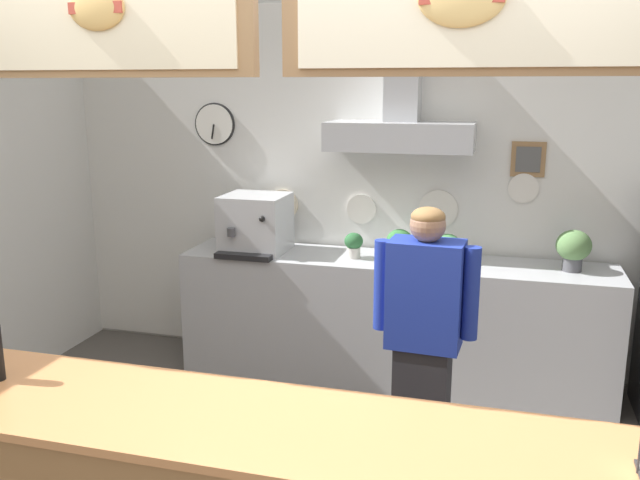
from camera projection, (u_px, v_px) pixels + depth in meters
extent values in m
cube|color=#9E9E99|center=(400.00, 188.00, 5.04)|extent=(5.36, 0.12, 2.73)
cube|color=white|center=(399.00, 190.00, 4.98)|extent=(5.32, 0.01, 2.69)
cylinder|color=black|center=(215.00, 124.00, 5.24)|extent=(0.33, 0.02, 0.33)
cylinder|color=white|center=(214.00, 124.00, 5.23)|extent=(0.31, 0.01, 0.31)
cube|color=black|center=(213.00, 132.00, 5.24)|extent=(0.03, 0.01, 0.11)
cylinder|color=beige|center=(284.00, 204.00, 5.23)|extent=(0.24, 0.02, 0.24)
cylinder|color=white|center=(361.00, 209.00, 5.07)|extent=(0.23, 0.02, 0.23)
cylinder|color=white|center=(438.00, 209.00, 4.91)|extent=(0.28, 0.02, 0.28)
cylinder|color=white|center=(523.00, 188.00, 4.72)|extent=(0.21, 0.02, 0.21)
cube|color=#997047|center=(528.00, 159.00, 4.67)|extent=(0.23, 0.02, 0.24)
cube|color=#555555|center=(528.00, 159.00, 4.66)|extent=(0.17, 0.01, 0.18)
cube|color=#B7BABF|center=(400.00, 137.00, 4.69)|extent=(1.03, 0.41, 0.20)
cube|color=#B7BABF|center=(404.00, 62.00, 4.66)|extent=(0.24, 0.24, 0.81)
cube|color=#9E754C|center=(104.00, 13.00, 2.28)|extent=(1.10, 0.05, 0.43)
cube|color=beige|center=(99.00, 12.00, 2.26)|extent=(0.99, 0.01, 0.38)
ellipsoid|color=#DBAD60|center=(96.00, 8.00, 2.24)|extent=(0.21, 0.04, 0.15)
cube|color=#B74233|center=(95.00, 8.00, 2.23)|extent=(0.20, 0.01, 0.04)
cube|color=olive|center=(462.00, 1.00, 1.97)|extent=(1.10, 0.05, 0.43)
cube|color=#F2E5C6|center=(462.00, 0.00, 1.94)|extent=(0.99, 0.01, 0.38)
cube|color=#CF8550|center=(256.00, 424.00, 2.24)|extent=(4.53, 0.60, 0.03)
cube|color=#B7BABF|center=(392.00, 321.00, 4.86)|extent=(3.06, 0.60, 0.92)
cube|color=#929499|center=(391.00, 358.00, 4.93)|extent=(2.91, 0.55, 0.02)
cube|color=#232328|center=(420.00, 423.00, 3.46)|extent=(0.28, 0.22, 0.85)
cube|color=#1E339E|center=(425.00, 294.00, 3.30)|extent=(0.38, 0.24, 0.54)
cylinder|color=#1E339E|center=(471.00, 294.00, 3.23)|extent=(0.08, 0.08, 0.46)
cylinder|color=#1E339E|center=(382.00, 285.00, 3.37)|extent=(0.08, 0.08, 0.46)
sphere|color=#997056|center=(428.00, 225.00, 3.22)|extent=(0.18, 0.18, 0.18)
ellipsoid|color=olive|center=(428.00, 217.00, 3.21)|extent=(0.17, 0.17, 0.10)
cube|color=silver|center=(256.00, 223.00, 4.96)|extent=(0.46, 0.43, 0.42)
cylinder|color=#4C4C51|center=(231.00, 232.00, 4.76)|extent=(0.06, 0.06, 0.06)
cube|color=black|center=(243.00, 256.00, 4.76)|extent=(0.41, 0.10, 0.04)
sphere|color=black|center=(262.00, 219.00, 4.68)|extent=(0.04, 0.04, 0.04)
cylinder|color=beige|center=(354.00, 253.00, 4.80)|extent=(0.10, 0.10, 0.08)
ellipsoid|color=#2D6638|center=(354.00, 241.00, 4.78)|extent=(0.13, 0.13, 0.12)
cylinder|color=beige|center=(447.00, 259.00, 4.65)|extent=(0.12, 0.12, 0.07)
ellipsoid|color=#47894C|center=(448.00, 245.00, 4.63)|extent=(0.17, 0.17, 0.16)
cylinder|color=#4C4C51|center=(572.00, 264.00, 4.46)|extent=(0.13, 0.13, 0.10)
ellipsoid|color=#5B844C|center=(574.00, 245.00, 4.43)|extent=(0.23, 0.23, 0.21)
cylinder|color=#4C4C51|center=(399.00, 255.00, 4.73)|extent=(0.11, 0.11, 0.07)
ellipsoid|color=#387A3D|center=(400.00, 241.00, 4.71)|extent=(0.19, 0.19, 0.17)
cylinder|color=#262628|center=(640.00, 454.00, 1.91)|extent=(0.01, 0.01, 0.12)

